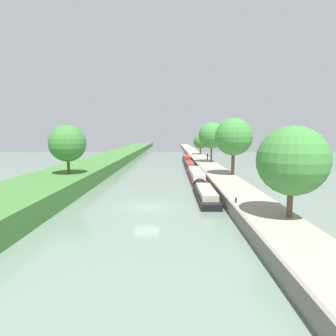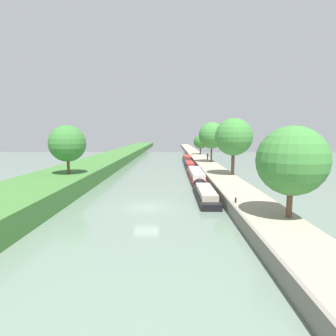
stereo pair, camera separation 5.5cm
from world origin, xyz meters
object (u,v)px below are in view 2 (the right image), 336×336
object	(u,v)px
mooring_bollard_near	(236,200)
narrowboat_black	(205,193)
narrowboat_navy	(189,165)
person_walking	(208,156)
narrowboat_green	(187,159)
narrowboat_maroon	(195,174)
mooring_bollard_far	(192,155)

from	to	relation	value
mooring_bollard_near	narrowboat_black	bearing A→B (deg)	106.35
narrowboat_navy	person_walking	xyz separation A→B (m)	(4.60, 4.78, 1.50)
narrowboat_black	narrowboat_green	xyz separation A→B (m)	(0.21, 40.28, 0.13)
narrowboat_maroon	mooring_bollard_far	xyz separation A→B (m)	(1.81, 31.31, 0.74)
narrowboat_navy	mooring_bollard_far	xyz separation A→B (m)	(1.86, 16.78, 0.86)
narrowboat_black	mooring_bollard_near	xyz separation A→B (m)	(1.97, -6.70, 0.81)
narrowboat_maroon	mooring_bollard_far	size ratio (longest dim) A/B	37.10
narrowboat_black	narrowboat_green	distance (m)	40.28
narrowboat_navy	mooring_bollard_far	world-z (taller)	mooring_bollard_far
narrowboat_black	narrowboat_green	world-z (taller)	narrowboat_green
narrowboat_black	mooring_bollard_near	size ratio (longest dim) A/B	25.18
narrowboat_maroon	narrowboat_navy	xyz separation A→B (m)	(-0.05, 14.53, -0.12)
mooring_bollard_near	mooring_bollard_far	bearing A→B (deg)	90.00
narrowboat_navy	person_walking	size ratio (longest dim) A/B	7.20
person_walking	mooring_bollard_near	world-z (taller)	person_walking
narrowboat_navy	narrowboat_green	distance (m)	11.70
narrowboat_green	mooring_bollard_near	world-z (taller)	narrowboat_green
narrowboat_navy	person_walking	world-z (taller)	person_walking
narrowboat_green	mooring_bollard_far	xyz separation A→B (m)	(1.76, 5.08, 0.69)
narrowboat_navy	mooring_bollard_near	size ratio (longest dim) A/B	26.56
narrowboat_green	person_walking	world-z (taller)	person_walking
narrowboat_green	mooring_bollard_far	world-z (taller)	narrowboat_green
narrowboat_black	narrowboat_maroon	world-z (taller)	narrowboat_maroon
narrowboat_navy	narrowboat_green	world-z (taller)	narrowboat_green
narrowboat_maroon	narrowboat_green	world-z (taller)	narrowboat_green
narrowboat_maroon	person_walking	world-z (taller)	person_walking
narrowboat_navy	narrowboat_green	xyz separation A→B (m)	(0.10, 11.70, 0.17)
narrowboat_navy	person_walking	bearing A→B (deg)	46.14
mooring_bollard_near	narrowboat_navy	bearing A→B (deg)	93.02
mooring_bollard_far	narrowboat_maroon	bearing A→B (deg)	-93.31
narrowboat_maroon	narrowboat_navy	world-z (taller)	narrowboat_maroon
narrowboat_black	mooring_bollard_far	world-z (taller)	mooring_bollard_far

